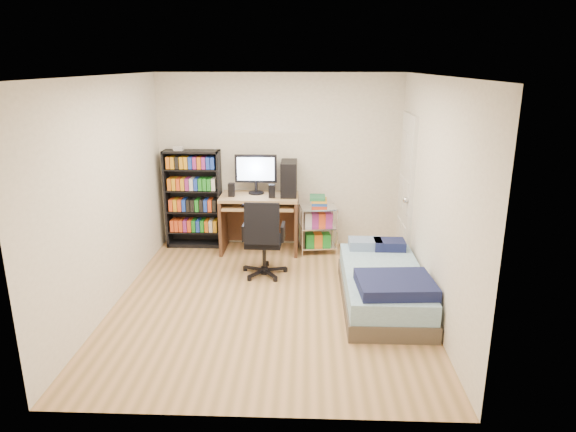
{
  "coord_description": "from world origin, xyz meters",
  "views": [
    {
      "loc": [
        0.42,
        -5.33,
        2.63
      ],
      "look_at": [
        0.19,
        0.4,
        0.91
      ],
      "focal_mm": 32.0,
      "sensor_mm": 36.0,
      "label": 1
    }
  ],
  "objects_px": {
    "media_shelf": "(193,198)",
    "bed": "(384,285)",
    "computer_desk": "(267,200)",
    "office_chair": "(264,252)"
  },
  "relations": [
    {
      "from": "computer_desk",
      "to": "office_chair",
      "type": "xyz_separation_m",
      "value": [
        0.02,
        -0.97,
        -0.43
      ]
    },
    {
      "from": "media_shelf",
      "to": "computer_desk",
      "type": "bearing_deg",
      "value": -6.03
    },
    {
      "from": "office_chair",
      "to": "media_shelf",
      "type": "bearing_deg",
      "value": 137.8
    },
    {
      "from": "media_shelf",
      "to": "bed",
      "type": "xyz_separation_m",
      "value": [
        2.53,
        -1.84,
        -0.51
      ]
    },
    {
      "from": "media_shelf",
      "to": "office_chair",
      "type": "xyz_separation_m",
      "value": [
        1.12,
        -1.08,
        -0.41
      ]
    },
    {
      "from": "office_chair",
      "to": "bed",
      "type": "bearing_deg",
      "value": -26.34
    },
    {
      "from": "bed",
      "to": "computer_desk",
      "type": "bearing_deg",
      "value": 129.84
    },
    {
      "from": "computer_desk",
      "to": "media_shelf",
      "type": "bearing_deg",
      "value": 173.97
    },
    {
      "from": "media_shelf",
      "to": "office_chair",
      "type": "height_order",
      "value": "media_shelf"
    },
    {
      "from": "computer_desk",
      "to": "bed",
      "type": "xyz_separation_m",
      "value": [
        1.44,
        -1.72,
        -0.52
      ]
    }
  ]
}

